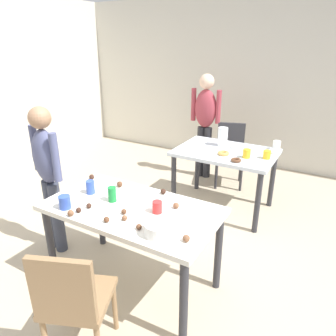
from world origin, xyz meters
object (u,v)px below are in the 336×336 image
person_adult_far (205,118)px  dining_table_near (132,217)px  soda_can (112,194)px  pitcher_far (223,137)px  chair_far_table (230,150)px  person_girl_near (48,170)px  mixing_bowl (159,229)px  chair_near_table (73,299)px  dining_table_far (225,159)px

person_adult_far → dining_table_near: bearing=-79.8°
dining_table_near → soda_can: size_ratio=11.22×
person_adult_far → pitcher_far: size_ratio=6.69×
chair_far_table → pitcher_far: bearing=-81.7°
soda_can → pitcher_far: 1.81m
person_girl_near → mixing_bowl: person_girl_near is taller
dining_table_near → chair_far_table: (-0.02, 2.39, -0.16)m
person_adult_far → mixing_bowl: bearing=-72.8°
chair_near_table → mixing_bowl: bearing=61.2°
chair_near_table → pitcher_far: 2.56m
dining_table_near → chair_far_table: chair_far_table is taller
person_adult_far → soda_can: 2.44m
person_girl_near → mixing_bowl: (1.34, -0.25, -0.06)m
dining_table_near → soda_can: bearing=179.5°
chair_far_table → mixing_bowl: 2.64m
dining_table_near → mixing_bowl: bearing=-29.3°
person_adult_far → pitcher_far: 0.81m
soda_can → pitcher_far: pitcher_far is taller
person_girl_near → person_adult_far: 2.44m
mixing_bowl → dining_table_far: bearing=96.3°
mixing_bowl → soda_can: (-0.56, 0.21, 0.02)m
pitcher_far → mixing_bowl: bearing=-81.3°
chair_far_table → soda_can: (-0.17, -2.38, 0.31)m
dining_table_far → person_girl_near: (-1.14, -1.60, 0.20)m
dining_table_near → person_girl_near: bearing=177.7°
person_girl_near → pitcher_far: person_girl_near is taller
chair_far_table → dining_table_near: bearing=-89.6°
dining_table_near → chair_far_table: 2.39m
dining_table_near → dining_table_far: (0.17, 1.63, -0.01)m
dining_table_far → pitcher_far: (-0.11, 0.16, 0.22)m
dining_table_near → person_adult_far: person_adult_far is taller
dining_table_near → mixing_bowl: size_ratio=6.99×
pitcher_far → person_girl_near: bearing=-120.5°
soda_can → chair_far_table: bearing=86.0°
dining_table_far → soda_can: bearing=-102.5°
chair_far_table → soda_can: size_ratio=7.13×
person_adult_far → mixing_bowl: (0.81, -2.64, -0.12)m
chair_near_table → person_girl_near: size_ratio=0.61×
person_girl_near → person_adult_far: person_adult_far is taller
dining_table_near → chair_near_table: bearing=-83.4°
dining_table_far → chair_near_table: 2.38m
dining_table_far → person_girl_near: size_ratio=0.79×
chair_far_table → mixing_bowl: size_ratio=4.44×
dining_table_near → chair_near_table: chair_near_table is taller
dining_table_near → person_girl_near: (-0.96, 0.04, 0.20)m
person_girl_near → pitcher_far: 2.04m
chair_far_table → mixing_bowl: (0.40, -2.60, 0.30)m
dining_table_far → person_adult_far: bearing=127.7°
mixing_bowl → soda_can: 0.60m
dining_table_near → person_girl_near: 0.99m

